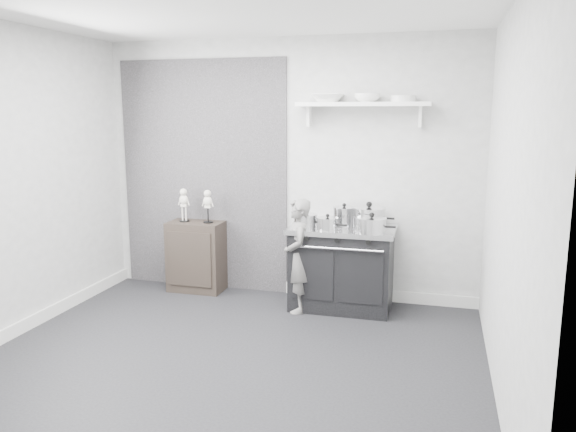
{
  "coord_description": "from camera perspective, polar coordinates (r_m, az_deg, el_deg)",
  "views": [
    {
      "loc": [
        1.55,
        -3.89,
        1.95
      ],
      "look_at": [
        0.24,
        0.95,
        1.01
      ],
      "focal_mm": 35.0,
      "sensor_mm": 36.0,
      "label": 1
    }
  ],
  "objects": [
    {
      "name": "plate_stack",
      "position": [
        5.57,
        11.64,
        11.6
      ],
      "size": [
        0.24,
        0.24,
        0.06
      ],
      "primitive_type": "cylinder",
      "color": "silver",
      "rests_on": "wall_shelf"
    },
    {
      "name": "pot_front_center",
      "position": [
        5.39,
        4.04,
        -0.77
      ],
      "size": [
        0.29,
        0.21,
        0.16
      ],
      "color": "silver",
      "rests_on": "stove"
    },
    {
      "name": "skeleton_full",
      "position": [
        6.19,
        -10.54,
        1.35
      ],
      "size": [
        0.12,
        0.08,
        0.42
      ],
      "primitive_type": null,
      "color": "beige",
      "rests_on": "side_cabinet"
    },
    {
      "name": "room_shell",
      "position": [
        4.37,
        -6.98,
        6.41
      ],
      "size": [
        4.02,
        3.62,
        2.71
      ],
      "color": "#A0A09E",
      "rests_on": "ground"
    },
    {
      "name": "wall_shelf",
      "position": [
        5.62,
        7.6,
        11.08
      ],
      "size": [
        1.3,
        0.26,
        0.24
      ],
      "color": "white",
      "rests_on": "room_shell"
    },
    {
      "name": "skeleton_torso",
      "position": [
        6.07,
        -8.15,
        1.22
      ],
      "size": [
        0.12,
        0.07,
        0.41
      ],
      "primitive_type": null,
      "color": "beige",
      "rests_on": "side_cabinet"
    },
    {
      "name": "side_cabinet",
      "position": [
        6.26,
        -9.28,
        -4.06
      ],
      "size": [
        0.59,
        0.34,
        0.77
      ],
      "primitive_type": "cube",
      "color": "black",
      "rests_on": "ground"
    },
    {
      "name": "pot_front_right",
      "position": [
        5.3,
        8.48,
        -0.92
      ],
      "size": [
        0.36,
        0.28,
        0.19
      ],
      "color": "silver",
      "rests_on": "stove"
    },
    {
      "name": "stove",
      "position": [
        5.65,
        5.49,
        -5.19
      ],
      "size": [
        1.04,
        0.65,
        0.83
      ],
      "color": "black",
      "rests_on": "ground"
    },
    {
      "name": "bowl_small",
      "position": [
        5.61,
        8.04,
        11.8
      ],
      "size": [
        0.26,
        0.26,
        0.08
      ],
      "primitive_type": "imported",
      "color": "white",
      "rests_on": "wall_shelf"
    },
    {
      "name": "ground",
      "position": [
        4.62,
        -6.18,
        -14.45
      ],
      "size": [
        4.0,
        4.0,
        0.0
      ],
      "primitive_type": "plane",
      "color": "black",
      "rests_on": "ground"
    },
    {
      "name": "child",
      "position": [
        5.49,
        1.0,
        -4.07
      ],
      "size": [
        0.39,
        0.48,
        1.12
      ],
      "primitive_type": "imported",
      "rotation": [
        0.0,
        0.0,
        -1.24
      ],
      "color": "slate",
      "rests_on": "ground"
    },
    {
      "name": "pot_back_left",
      "position": [
        5.69,
        5.72,
        0.07
      ],
      "size": [
        0.32,
        0.23,
        0.21
      ],
      "color": "silver",
      "rests_on": "stove"
    },
    {
      "name": "bowl_large",
      "position": [
        5.67,
        4.02,
        11.87
      ],
      "size": [
        0.33,
        0.33,
        0.08
      ],
      "primitive_type": "imported",
      "color": "white",
      "rests_on": "wall_shelf"
    },
    {
      "name": "pot_back_right",
      "position": [
        5.6,
        8.22,
        -0.06
      ],
      "size": [
        0.42,
        0.33,
        0.25
      ],
      "color": "silver",
      "rests_on": "stove"
    },
    {
      "name": "pot_front_left",
      "position": [
        5.49,
        1.81,
        -0.47
      ],
      "size": [
        0.32,
        0.23,
        0.17
      ],
      "color": "silver",
      "rests_on": "stove"
    }
  ]
}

